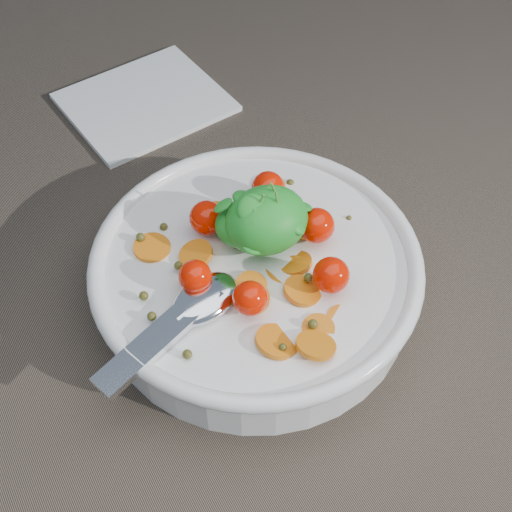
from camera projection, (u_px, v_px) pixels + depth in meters
ground at (227, 322)px, 0.53m from camera, size 6.00×6.00×0.00m
bowl at (256, 274)px, 0.52m from camera, size 0.26×0.24×0.10m
napkin at (145, 102)px, 0.69m from camera, size 0.16×0.14×0.01m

